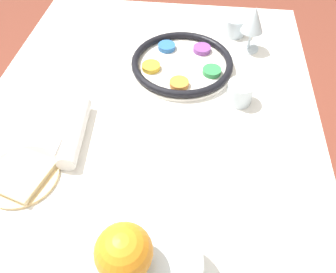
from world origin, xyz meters
TOP-DOWN VIEW (x-y plane):
  - ground_plane at (0.00, 0.00)m, footprint 8.00×8.00m
  - dining_table at (0.00, 0.00)m, footprint 1.29×0.85m
  - seder_plate at (-0.29, 0.07)m, footprint 0.29×0.29m
  - wine_glass at (-0.40, 0.26)m, footprint 0.06×0.06m
  - fruit_stand at (0.30, 0.06)m, footprint 0.18×0.18m
  - orange_fruit at (0.31, 0.04)m, footprint 0.08×0.08m
  - bread_plate at (0.12, -0.23)m, footprint 0.16×0.16m
  - napkin_roll at (0.00, -0.15)m, footprint 0.19×0.06m
  - cup_near at (-0.17, 0.23)m, footprint 0.07×0.07m
  - cup_far at (-0.47, 0.22)m, footprint 0.07×0.07m
  - spoon at (-0.00, -0.19)m, footprint 0.17×0.02m

SIDE VIEW (x-z plane):
  - ground_plane at x=0.00m, z-range 0.00..0.00m
  - dining_table at x=0.00m, z-range 0.00..0.78m
  - spoon at x=0.00m, z-range 0.78..0.78m
  - bread_plate at x=0.12m, z-range 0.78..0.80m
  - seder_plate at x=-0.29m, z-range 0.78..0.81m
  - napkin_roll at x=0.00m, z-range 0.78..0.82m
  - cup_near at x=-0.17m, z-range 0.78..0.83m
  - cup_far at x=-0.47m, z-range 0.78..0.83m
  - fruit_stand at x=0.30m, z-range 0.80..0.91m
  - wine_glass at x=-0.40m, z-range 0.80..0.94m
  - orange_fruit at x=0.31m, z-range 0.88..0.97m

